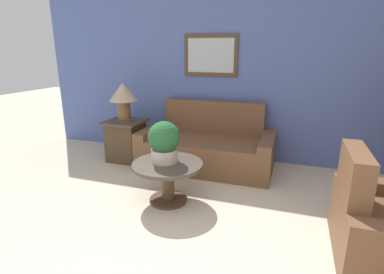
{
  "coord_description": "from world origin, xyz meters",
  "views": [
    {
      "loc": [
        0.82,
        -1.44,
        1.7
      ],
      "look_at": [
        -0.4,
        2.14,
        0.6
      ],
      "focal_mm": 28.0,
      "sensor_mm": 36.0,
      "label": 1
    }
  ],
  "objects_px": {
    "coffee_table": "(168,174)",
    "table_lamp": "(123,96)",
    "side_table": "(126,140)",
    "potted_plant_on_table": "(164,141)",
    "couch_main": "(207,148)"
  },
  "relations": [
    {
      "from": "coffee_table",
      "to": "table_lamp",
      "type": "bearing_deg",
      "value": 137.91
    },
    {
      "from": "coffee_table",
      "to": "side_table",
      "type": "bearing_deg",
      "value": 137.91
    },
    {
      "from": "side_table",
      "to": "potted_plant_on_table",
      "type": "bearing_deg",
      "value": -42.39
    },
    {
      "from": "coffee_table",
      "to": "potted_plant_on_table",
      "type": "height_order",
      "value": "potted_plant_on_table"
    },
    {
      "from": "table_lamp",
      "to": "potted_plant_on_table",
      "type": "xyz_separation_m",
      "value": [
        1.13,
        -1.03,
        -0.31
      ]
    },
    {
      "from": "couch_main",
      "to": "side_table",
      "type": "distance_m",
      "value": 1.31
    },
    {
      "from": "coffee_table",
      "to": "potted_plant_on_table",
      "type": "distance_m",
      "value": 0.38
    },
    {
      "from": "couch_main",
      "to": "table_lamp",
      "type": "relative_size",
      "value": 3.29
    },
    {
      "from": "coffee_table",
      "to": "table_lamp",
      "type": "relative_size",
      "value": 1.37
    },
    {
      "from": "potted_plant_on_table",
      "to": "side_table",
      "type": "bearing_deg",
      "value": 137.61
    },
    {
      "from": "couch_main",
      "to": "coffee_table",
      "type": "xyz_separation_m",
      "value": [
        -0.12,
        -1.21,
        0.05
      ]
    },
    {
      "from": "couch_main",
      "to": "potted_plant_on_table",
      "type": "relative_size",
      "value": 4.11
    },
    {
      "from": "couch_main",
      "to": "potted_plant_on_table",
      "type": "xyz_separation_m",
      "value": [
        -0.17,
        -1.17,
        0.42
      ]
    },
    {
      "from": "table_lamp",
      "to": "coffee_table",
      "type": "bearing_deg",
      "value": -42.09
    },
    {
      "from": "couch_main",
      "to": "coffee_table",
      "type": "relative_size",
      "value": 2.4
    }
  ]
}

